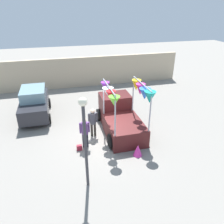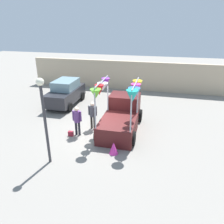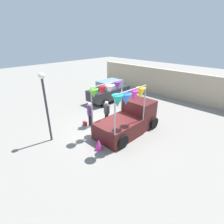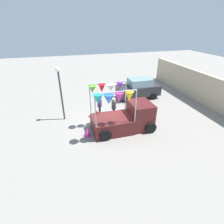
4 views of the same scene
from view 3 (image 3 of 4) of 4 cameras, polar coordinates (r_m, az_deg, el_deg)
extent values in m
plane|color=gray|center=(11.48, -1.69, -5.40)|extent=(60.00, 60.00, 0.00)
cube|color=#4C1919|center=(10.40, 2.09, -5.57)|extent=(1.90, 2.60, 1.00)
cube|color=#4C1919|center=(11.62, 8.82, -0.35)|extent=(1.80, 1.40, 1.80)
cube|color=#8CB2C6|center=(11.45, 8.95, 1.71)|extent=(1.76, 1.37, 0.60)
cylinder|color=black|center=(12.61, 6.15, -0.81)|extent=(0.22, 0.76, 0.76)
cylinder|color=black|center=(11.65, 13.44, -3.51)|extent=(0.22, 0.76, 0.76)
cylinder|color=black|center=(10.63, -4.29, -5.68)|extent=(0.22, 0.76, 0.76)
cylinder|color=black|center=(9.47, 3.45, -9.65)|extent=(0.22, 0.76, 0.76)
cylinder|color=#A5A5AD|center=(11.14, 3.17, 5.15)|extent=(0.07, 0.07, 2.09)
cylinder|color=#A5A5AD|center=(10.14, 10.54, 2.88)|extent=(0.07, 0.07, 2.09)
cylinder|color=#A5A5AD|center=(9.55, -6.61, 1.81)|extent=(0.07, 0.07, 2.09)
cylinder|color=#A5A5AD|center=(8.37, 0.96, -1.30)|extent=(0.07, 0.07, 2.09)
cylinder|color=#A5A5AD|center=(9.99, -1.41, 9.26)|extent=(0.07, 2.44, 0.07)
cylinder|color=#A5A5AD|center=(8.87, 6.50, 7.23)|extent=(0.07, 2.44, 0.07)
cone|color=#66CC33|center=(9.41, -6.01, 6.12)|extent=(0.67, 0.67, 0.46)
cone|color=teal|center=(8.21, 1.82, 3.65)|extent=(0.67, 0.67, 0.59)
cone|color=red|center=(9.79, -3.25, 6.95)|extent=(0.56, 0.56, 0.54)
cone|color=blue|center=(8.66, 4.57, 4.19)|extent=(0.67, 0.67, 0.58)
cone|color=white|center=(10.20, -0.70, 7.59)|extent=(0.69, 0.69, 0.43)
cone|color=#D83399|center=(9.11, 7.07, 5.19)|extent=(0.59, 0.59, 0.61)
cone|color=purple|center=(10.60, 1.67, 8.54)|extent=(0.65, 0.65, 0.51)
cone|color=yellow|center=(9.57, 9.34, 6.13)|extent=(0.71, 0.71, 0.60)
cube|color=#26262B|center=(16.06, -1.09, 6.27)|extent=(1.70, 4.00, 0.90)
cube|color=#72939E|center=(15.95, -0.72, 9.06)|extent=(1.50, 2.10, 0.66)
cylinder|color=black|center=(17.61, -0.10, 6.33)|extent=(0.18, 0.64, 0.64)
cylinder|color=black|center=(16.52, 4.11, 5.07)|extent=(0.18, 0.64, 0.64)
cylinder|color=black|center=(16.02, -6.42, 4.38)|extent=(0.18, 0.64, 0.64)
cylinder|color=black|center=(14.81, -2.23, 2.88)|extent=(0.18, 0.64, 0.64)
cylinder|color=black|center=(11.75, -7.35, -2.66)|extent=(0.13, 0.13, 0.81)
cylinder|color=black|center=(11.62, -6.79, -2.94)|extent=(0.13, 0.13, 0.81)
cylinder|color=#593372|center=(11.38, -7.25, 0.47)|extent=(0.34, 0.34, 0.64)
sphere|color=beige|center=(11.22, -7.37, 2.54)|extent=(0.24, 0.24, 0.24)
cylinder|color=#593372|center=(11.53, -7.94, 0.91)|extent=(0.09, 0.09, 0.58)
cylinder|color=#593372|center=(11.21, -6.56, 0.31)|extent=(0.09, 0.09, 0.58)
cylinder|color=#2D2823|center=(11.90, -2.03, -2.13)|extent=(0.13, 0.13, 0.80)
cylinder|color=#2D2823|center=(11.78, -1.42, -2.40)|extent=(0.13, 0.13, 0.80)
cylinder|color=#3F3F47|center=(11.54, -1.77, 0.95)|extent=(0.34, 0.34, 0.64)
sphere|color=beige|center=(11.38, -1.80, 2.98)|extent=(0.24, 0.24, 0.24)
cylinder|color=#3F3F47|center=(11.68, -2.52, 1.39)|extent=(0.09, 0.09, 0.57)
cylinder|color=#3F3F47|center=(11.38, -1.01, 0.80)|extent=(0.09, 0.09, 0.57)
cube|color=maroon|center=(11.95, -8.81, -3.69)|extent=(0.28, 0.16, 0.28)
cylinder|color=#333338|center=(10.11, -20.39, 0.12)|extent=(0.12, 0.12, 3.59)
sphere|color=#F2EDCC|center=(9.55, -22.07, 10.92)|extent=(0.32, 0.32, 0.32)
cube|color=tan|center=(17.90, 19.46, 8.52)|extent=(18.00, 0.36, 2.60)
cone|color=#D83399|center=(9.40, -4.37, -10.57)|extent=(0.48, 0.48, 0.60)
camera|label=1|loc=(9.91, -68.21, 16.46)|focal=35.00mm
camera|label=2|loc=(5.42, -90.72, 4.16)|focal=35.00mm
camera|label=4|loc=(5.35, 89.91, 11.16)|focal=28.00mm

